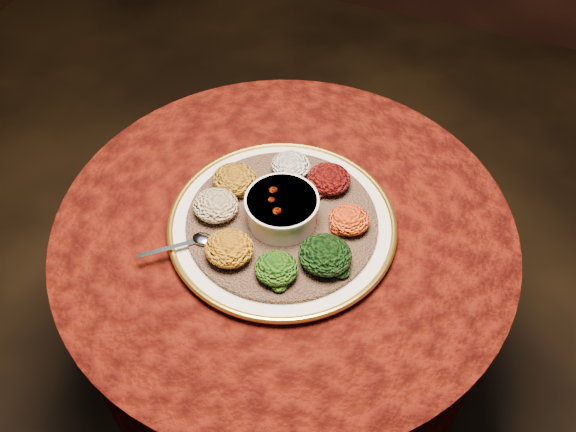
% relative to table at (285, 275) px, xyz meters
% --- Properties ---
extents(table, '(0.96, 0.96, 0.73)m').
position_rel_table_xyz_m(table, '(0.00, 0.00, 0.00)').
color(table, black).
rests_on(table, ground).
extents(platter, '(0.55, 0.55, 0.02)m').
position_rel_table_xyz_m(platter, '(-0.00, -0.01, 0.19)').
color(platter, silver).
rests_on(platter, table).
extents(injera, '(0.51, 0.51, 0.01)m').
position_rel_table_xyz_m(injera, '(-0.00, -0.01, 0.20)').
color(injera, brown).
rests_on(injera, platter).
extents(stew_bowl, '(0.15, 0.15, 0.06)m').
position_rel_table_xyz_m(stew_bowl, '(-0.00, -0.01, 0.24)').
color(stew_bowl, silver).
rests_on(stew_bowl, injera).
extents(spoon, '(0.12, 0.10, 0.01)m').
position_rel_table_xyz_m(spoon, '(-0.14, -0.12, 0.21)').
color(spoon, silver).
rests_on(spoon, injera).
extents(portion_ayib, '(0.09, 0.08, 0.04)m').
position_rel_table_xyz_m(portion_ayib, '(-0.03, 0.12, 0.23)').
color(portion_ayib, silver).
rests_on(portion_ayib, injera).
extents(portion_kitfo, '(0.09, 0.09, 0.04)m').
position_rel_table_xyz_m(portion_kitfo, '(0.06, 0.11, 0.23)').
color(portion_kitfo, black).
rests_on(portion_kitfo, injera).
extents(portion_tikil, '(0.08, 0.08, 0.04)m').
position_rel_table_xyz_m(portion_tikil, '(0.13, 0.02, 0.23)').
color(portion_tikil, '#C08C10').
rests_on(portion_tikil, injera).
extents(portion_gomen, '(0.10, 0.10, 0.05)m').
position_rel_table_xyz_m(portion_gomen, '(0.11, -0.08, 0.23)').
color(portion_gomen, black).
rests_on(portion_gomen, injera).
extents(portion_mixveg, '(0.08, 0.08, 0.04)m').
position_rel_table_xyz_m(portion_mixveg, '(0.04, -0.14, 0.23)').
color(portion_mixveg, '#8C3A09').
rests_on(portion_mixveg, injera).
extents(portion_kik, '(0.10, 0.09, 0.05)m').
position_rel_table_xyz_m(portion_kik, '(-0.06, -0.13, 0.23)').
color(portion_kik, '#B66510').
rests_on(portion_kik, injera).
extents(portion_timatim, '(0.09, 0.09, 0.05)m').
position_rel_table_xyz_m(portion_timatim, '(-0.13, -0.04, 0.23)').
color(portion_timatim, maroon).
rests_on(portion_timatim, injera).
extents(portion_shiro, '(0.09, 0.09, 0.05)m').
position_rel_table_xyz_m(portion_shiro, '(-0.13, 0.04, 0.23)').
color(portion_shiro, '#A16613').
rests_on(portion_shiro, injera).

